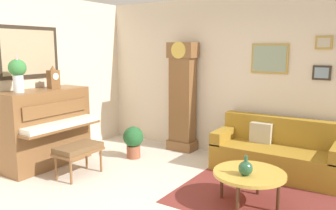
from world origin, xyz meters
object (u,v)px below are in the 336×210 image
at_px(piano_bench, 79,150).
at_px(coffee_table, 249,174).
at_px(piano, 45,127).
at_px(green_jug, 246,168).
at_px(potted_plant, 133,140).
at_px(flower_vase, 18,72).
at_px(grandfather_clock, 182,100).
at_px(couch, 277,153).
at_px(mantel_clock, 53,78).

height_order(piano_bench, coffee_table, piano_bench).
height_order(piano, green_jug, piano).
bearing_deg(piano, potted_plant, 47.45).
distance_m(piano_bench, coffee_table, 2.54).
xyz_separation_m(flower_vase, potted_plant, (0.97, 1.49, -1.25)).
bearing_deg(grandfather_clock, potted_plant, -117.51).
xyz_separation_m(grandfather_clock, flower_vase, (-1.44, -2.39, 0.61)).
relative_size(piano_bench, couch, 0.37).
height_order(couch, flower_vase, flower_vase).
bearing_deg(couch, potted_plant, -164.37).
height_order(grandfather_clock, coffee_table, grandfather_clock).
bearing_deg(mantel_clock, green_jug, 1.29).
bearing_deg(piano, flower_vase, -89.67).
bearing_deg(green_jug, potted_plant, 161.57).
bearing_deg(green_jug, grandfather_clock, 138.17).
relative_size(mantel_clock, potted_plant, 0.68).
distance_m(grandfather_clock, couch, 1.98).
relative_size(piano_bench, coffee_table, 0.80).
bearing_deg(piano_bench, coffee_table, 10.54).
bearing_deg(piano_bench, potted_plant, 82.22).
xyz_separation_m(piano, couch, (3.30, 1.71, -0.32)).
relative_size(piano, grandfather_clock, 0.71).
height_order(couch, potted_plant, couch).
height_order(coffee_table, green_jug, green_jug).
xyz_separation_m(green_jug, potted_plant, (-2.34, 0.78, -0.19)).
xyz_separation_m(couch, green_jug, (0.02, -1.43, 0.20)).
bearing_deg(potted_plant, mantel_clock, -138.71).
bearing_deg(couch, green_jug, -89.32).
xyz_separation_m(piano_bench, flower_vase, (-0.82, -0.37, 1.17)).
height_order(piano, mantel_clock, mantel_clock).
xyz_separation_m(piano, grandfather_clock, (1.44, 1.96, 0.33)).
height_order(grandfather_clock, mantel_clock, grandfather_clock).
distance_m(piano, mantel_clock, 0.82).
distance_m(piano, grandfather_clock, 2.46).
height_order(piano, piano_bench, piano).
bearing_deg(flower_vase, potted_plant, 56.82).
xyz_separation_m(grandfather_clock, coffee_table, (1.88, -1.55, -0.57)).
xyz_separation_m(coffee_table, potted_plant, (-2.34, 0.65, -0.07)).
bearing_deg(mantel_clock, piano, -90.82).
bearing_deg(potted_plant, piano, -132.55).
distance_m(coffee_table, flower_vase, 3.62).
xyz_separation_m(piano, flower_vase, (0.00, -0.43, 0.94)).
relative_size(piano, piano_bench, 2.06).
bearing_deg(flower_vase, mantel_clock, 89.96).
relative_size(coffee_table, flower_vase, 1.52).
bearing_deg(mantel_clock, flower_vase, -90.04).
bearing_deg(mantel_clock, potted_plant, 41.29).
bearing_deg(grandfather_clock, piano, -126.36).
relative_size(piano_bench, green_jug, 2.92).
height_order(piano, potted_plant, piano).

